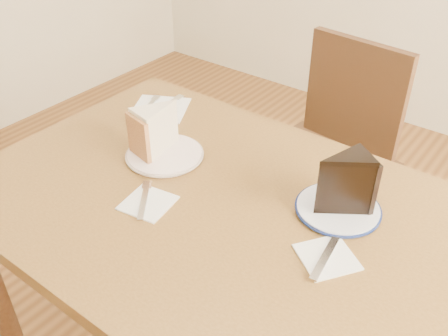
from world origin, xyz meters
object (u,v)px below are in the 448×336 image
plate_navy (338,209)px  chocolate_cake (340,186)px  plate_cream (165,155)px  carrot_cake (159,130)px  chair_far (326,158)px  table (221,235)px

plate_navy → chocolate_cake: (-0.00, -0.01, 0.07)m
chocolate_cake → plate_cream: bearing=44.0°
carrot_cake → chocolate_cake: bearing=18.2°
chair_far → chocolate_cake: 0.70m
carrot_cake → chocolate_cake: chocolate_cake is taller
plate_cream → carrot_cake: carrot_cake is taller
carrot_cake → chair_far: bearing=83.4°
plate_cream → chocolate_cake: size_ratio=1.54×
table → plate_navy: (0.23, 0.14, 0.10)m
table → plate_navy: plate_navy is taller
chair_far → plate_navy: size_ratio=4.82×
carrot_cake → table: bearing=-4.3°
plate_cream → chocolate_cake: 0.47m
table → chocolate_cake: 0.31m
table → carrot_cake: carrot_cake is taller
chair_far → plate_cream: chair_far is taller
chair_far → carrot_cake: size_ratio=7.52×
table → plate_cream: size_ratio=6.21×
plate_navy → carrot_cake: size_ratio=1.56×
table → carrot_cake: 0.31m
plate_cream → carrot_cake: bearing=154.6°
table → carrot_cake: size_ratio=10.23×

